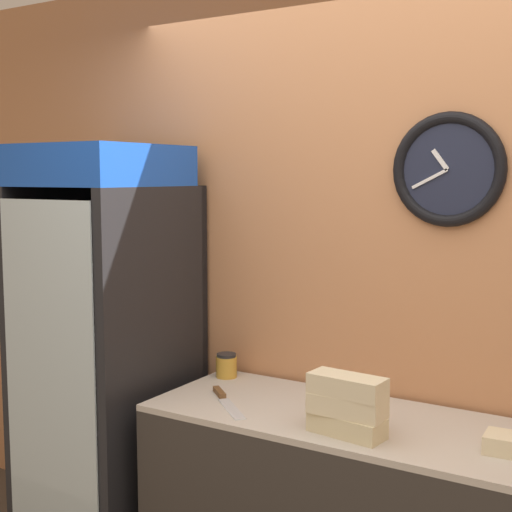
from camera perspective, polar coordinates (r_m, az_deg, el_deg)
wall_back at (r=3.00m, az=10.87°, el=-1.85°), size 5.20×0.10×2.70m
beverage_cooler at (r=3.39m, az=-11.27°, el=-6.42°), size 0.62×0.71×1.92m
sandwich_stack_bottom at (r=2.61m, az=7.27°, el=-13.27°), size 0.29×0.15×0.07m
sandwich_stack_middle at (r=2.58m, az=7.29°, el=-11.77°), size 0.28×0.13×0.07m
sandwich_stack_top at (r=2.56m, az=7.31°, el=-10.24°), size 0.28×0.13×0.07m
chefs_knife at (r=2.97m, az=-2.58°, el=-11.32°), size 0.31×0.28×0.02m
condiment_jar at (r=3.28m, az=-2.38°, el=-8.75°), size 0.10×0.10×0.11m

